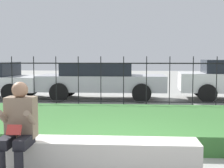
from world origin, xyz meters
The scene contains 5 objects.
stone_bench centered at (-0.22, 0.00, 0.20)m, with size 2.70×0.47×0.45m.
person_seated_reader centered at (-1.23, -0.27, 0.68)m, with size 0.42×0.73×1.25m.
grass_berm centered at (0.00, 2.34, 0.17)m, with size 8.97×3.27×0.33m.
iron_fence centered at (0.00, 4.51, 0.83)m, with size 6.97×0.03×1.58m.
car_parked_center centered at (-0.91, 7.28, 0.72)m, with size 4.60×1.83×1.32m.
Camera 1 is at (0.22, -4.12, 1.58)m, focal length 50.00 mm.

